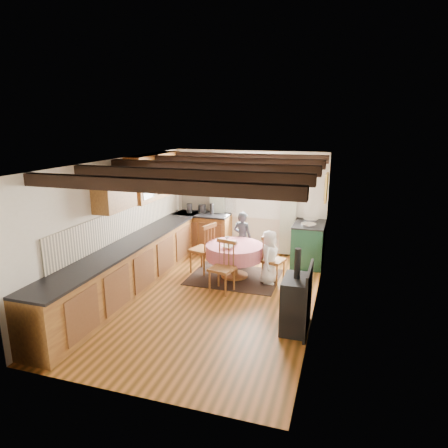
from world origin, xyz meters
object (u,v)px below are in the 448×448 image
(chair_near, at_px, (222,267))
(chair_left, at_px, (203,248))
(chair_right, at_px, (274,259))
(cast_iron_stove, at_px, (296,290))
(aga_range, at_px, (308,243))
(cup, at_px, (227,239))
(dining_table, at_px, (234,261))
(child_right, at_px, (269,257))
(child_far, at_px, (242,238))

(chair_near, xyz_separation_m, chair_left, (-0.68, 0.83, 0.05))
(chair_right, height_order, cast_iron_stove, cast_iron_stove)
(aga_range, relative_size, cup, 11.53)
(cup, bearing_deg, dining_table, -45.68)
(dining_table, relative_size, cast_iron_stove, 0.89)
(chair_right, bearing_deg, child_right, 158.48)
(cast_iron_stove, bearing_deg, child_far, 120.67)
(child_far, distance_m, cup, 0.60)
(chair_left, distance_m, child_far, 0.96)
(chair_near, distance_m, child_right, 1.00)
(chair_near, relative_size, chair_left, 0.91)
(chair_near, height_order, chair_left, chair_left)
(dining_table, bearing_deg, aga_range, 43.58)
(dining_table, height_order, child_far, child_far)
(aga_range, relative_size, cast_iron_stove, 0.79)
(chair_left, relative_size, child_far, 0.89)
(child_far, bearing_deg, dining_table, 107.26)
(dining_table, relative_size, child_far, 0.96)
(chair_left, bearing_deg, aga_range, 137.02)
(dining_table, bearing_deg, child_far, 93.45)
(aga_range, bearing_deg, dining_table, -136.42)
(chair_right, relative_size, child_far, 0.79)
(chair_left, distance_m, cup, 0.54)
(cup, bearing_deg, child_far, 72.13)
(chair_right, xyz_separation_m, aga_range, (0.54, 1.22, 0.00))
(cast_iron_stove, distance_m, child_right, 1.79)
(chair_right, height_order, child_right, child_right)
(chair_right, relative_size, cast_iron_stove, 0.73)
(chair_right, relative_size, aga_range, 0.92)
(chair_left, distance_m, cast_iron_stove, 2.80)
(chair_left, distance_m, aga_range, 2.34)
(chair_left, xyz_separation_m, chair_right, (1.49, -0.06, -0.06))
(dining_table, distance_m, cast_iron_stove, 2.24)
(dining_table, distance_m, chair_right, 0.79)
(cup, bearing_deg, aga_range, 33.46)
(aga_range, bearing_deg, chair_near, -124.17)
(chair_left, height_order, cup, chair_left)
(chair_near, height_order, cast_iron_stove, cast_iron_stove)
(aga_range, height_order, child_far, child_far)
(chair_right, bearing_deg, cast_iron_stove, -145.07)
(chair_near, bearing_deg, child_far, 103.39)
(cast_iron_stove, bearing_deg, dining_table, 130.07)
(cast_iron_stove, distance_m, child_far, 2.89)
(dining_table, height_order, cup, cup)
(cup, bearing_deg, cast_iron_stove, -49.39)
(child_far, bearing_deg, chair_right, 151.33)
(aga_range, xyz_separation_m, child_far, (-1.37, -0.46, 0.12))
(child_far, relative_size, child_right, 1.12)
(cup, bearing_deg, child_right, -17.36)
(aga_range, relative_size, child_far, 0.86)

